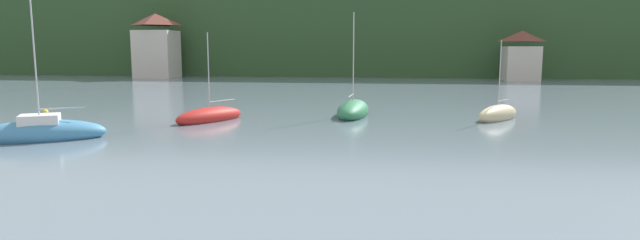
{
  "coord_description": "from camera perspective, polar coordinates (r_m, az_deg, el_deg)",
  "views": [
    {
      "loc": [
        3.32,
        11.33,
        5.19
      ],
      "look_at": [
        0.0,
        36.8,
        1.58
      ],
      "focal_mm": 28.64,
      "sensor_mm": 36.0,
      "label": 1
    }
  ],
  "objects": [
    {
      "name": "wooded_hillside",
      "position": [
        122.78,
        10.45,
        8.5
      ],
      "size": [
        352.0,
        54.53,
        32.01
      ],
      "color": "#2D4C28",
      "rests_on": "ground_plane"
    },
    {
      "name": "shore_building_west",
      "position": [
        95.48,
        -17.8,
        7.79
      ],
      "size": [
        6.97,
        6.16,
        11.25
      ],
      "color": "beige",
      "rests_on": "ground_plane"
    },
    {
      "name": "shore_building_westcentral",
      "position": [
        88.7,
        21.55,
        6.61
      ],
      "size": [
        5.46,
        5.24,
        8.0
      ],
      "color": "beige",
      "rests_on": "ground_plane"
    },
    {
      "name": "sailboat_far_1",
      "position": [
        39.81,
        19.25,
        0.56
      ],
      "size": [
        4.46,
        5.37,
        6.2
      ],
      "rotation": [
        0.0,
        0.0,
        4.1
      ],
      "color": "#CCBC8E",
      "rests_on": "ground_plane"
    },
    {
      "name": "sailboat_mid_2",
      "position": [
        33.18,
        -28.76,
        -1.24
      ],
      "size": [
        7.23,
        5.31,
        9.43
      ],
      "rotation": [
        0.0,
        0.0,
        3.63
      ],
      "color": "teal",
      "rests_on": "ground_plane"
    },
    {
      "name": "sailboat_far_3",
      "position": [
        37.61,
        -12.2,
        0.38
      ],
      "size": [
        4.48,
        6.1,
        6.69
      ],
      "rotation": [
        0.0,
        0.0,
        4.21
      ],
      "color": "red",
      "rests_on": "ground_plane"
    },
    {
      "name": "sailboat_far_6",
      "position": [
        39.74,
        3.71,
        1.05
      ],
      "size": [
        2.73,
        7.07,
        8.37
      ],
      "rotation": [
        0.0,
        0.0,
        1.51
      ],
      "color": "#2D754C",
      "rests_on": "ground_plane"
    },
    {
      "name": "mooring_buoy_near",
      "position": [
        47.54,
        -28.32,
        0.78
      ],
      "size": [
        0.45,
        0.45,
        0.45
      ],
      "primitive_type": "sphere",
      "color": "yellow",
      "rests_on": "ground_plane"
    }
  ]
}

